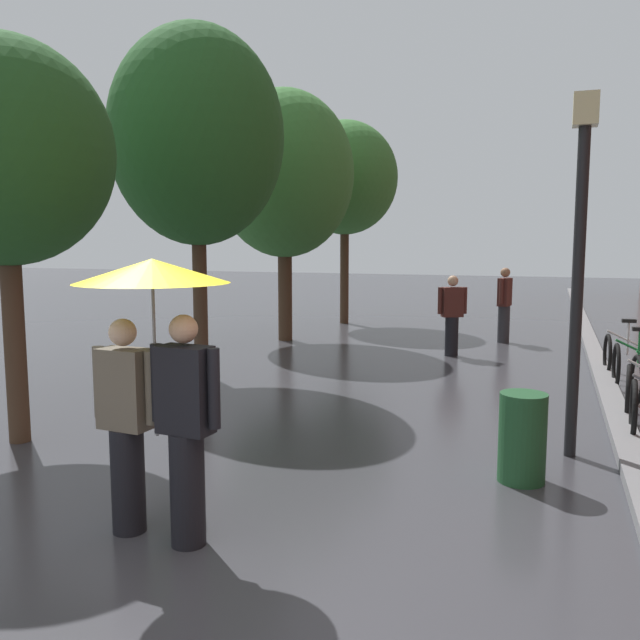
{
  "coord_description": "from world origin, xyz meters",
  "views": [
    {
      "loc": [
        2.34,
        -3.53,
        2.27
      ],
      "look_at": [
        -0.17,
        3.57,
        1.35
      ],
      "focal_mm": 36.76,
      "sensor_mm": 36.0,
      "label": 1
    }
  ],
  "objects_px": {
    "couple_under_umbrella": "(154,354)",
    "street_tree_2": "(284,175)",
    "pedestrian_walking_midground": "(452,315)",
    "pedestrian_walking_far": "(504,305)",
    "street_tree_1": "(197,137)",
    "street_tree_3": "(345,178)",
    "street_tree_0": "(4,153)",
    "street_lamp_post": "(579,246)",
    "parked_bicycle_6": "(640,354)",
    "litter_bin": "(522,438)"
  },
  "relations": [
    {
      "from": "street_tree_2",
      "to": "litter_bin",
      "type": "distance_m",
      "value": 9.84
    },
    {
      "from": "street_tree_0",
      "to": "street_lamp_post",
      "type": "relative_size",
      "value": 1.2
    },
    {
      "from": "street_tree_0",
      "to": "street_tree_2",
      "type": "bearing_deg",
      "value": 90.55
    },
    {
      "from": "parked_bicycle_6",
      "to": "pedestrian_walking_midground",
      "type": "height_order",
      "value": "pedestrian_walking_midground"
    },
    {
      "from": "street_tree_2",
      "to": "pedestrian_walking_midground",
      "type": "xyz_separation_m",
      "value": [
        3.89,
        -0.82,
        -2.91
      ]
    },
    {
      "from": "street_tree_3",
      "to": "couple_under_umbrella",
      "type": "bearing_deg",
      "value": -78.75
    },
    {
      "from": "street_tree_2",
      "to": "street_tree_3",
      "type": "relative_size",
      "value": 1.02
    },
    {
      "from": "pedestrian_walking_far",
      "to": "parked_bicycle_6",
      "type": "bearing_deg",
      "value": -51.32
    },
    {
      "from": "pedestrian_walking_midground",
      "to": "street_tree_2",
      "type": "bearing_deg",
      "value": 168.15
    },
    {
      "from": "street_tree_0",
      "to": "couple_under_umbrella",
      "type": "relative_size",
      "value": 2.09
    },
    {
      "from": "street_tree_1",
      "to": "pedestrian_walking_midground",
      "type": "relative_size",
      "value": 3.57
    },
    {
      "from": "pedestrian_walking_far",
      "to": "street_tree_1",
      "type": "bearing_deg",
      "value": -129.39
    },
    {
      "from": "street_tree_2",
      "to": "couple_under_umbrella",
      "type": "distance_m",
      "value": 10.31
    },
    {
      "from": "street_tree_1",
      "to": "street_lamp_post",
      "type": "distance_m",
      "value": 6.41
    },
    {
      "from": "street_tree_3",
      "to": "parked_bicycle_6",
      "type": "distance_m",
      "value": 9.26
    },
    {
      "from": "street_tree_1",
      "to": "street_tree_2",
      "type": "distance_m",
      "value": 4.22
    },
    {
      "from": "street_tree_3",
      "to": "street_tree_1",
      "type": "bearing_deg",
      "value": -90.86
    },
    {
      "from": "street_tree_3",
      "to": "street_lamp_post",
      "type": "relative_size",
      "value": 1.47
    },
    {
      "from": "street_tree_2",
      "to": "pedestrian_walking_midground",
      "type": "height_order",
      "value": "street_tree_2"
    },
    {
      "from": "street_tree_1",
      "to": "couple_under_umbrella",
      "type": "relative_size",
      "value": 2.66
    },
    {
      "from": "street_tree_1",
      "to": "pedestrian_walking_far",
      "type": "height_order",
      "value": "street_tree_1"
    },
    {
      "from": "couple_under_umbrella",
      "to": "pedestrian_walking_midground",
      "type": "relative_size",
      "value": 1.34
    },
    {
      "from": "parked_bicycle_6",
      "to": "pedestrian_walking_far",
      "type": "bearing_deg",
      "value": 128.68
    },
    {
      "from": "pedestrian_walking_far",
      "to": "street_tree_0",
      "type": "bearing_deg",
      "value": -116.51
    },
    {
      "from": "pedestrian_walking_far",
      "to": "pedestrian_walking_midground",
      "type": "bearing_deg",
      "value": -112.04
    },
    {
      "from": "street_tree_2",
      "to": "street_tree_1",
      "type": "bearing_deg",
      "value": -86.92
    },
    {
      "from": "parked_bicycle_6",
      "to": "street_lamp_post",
      "type": "bearing_deg",
      "value": -104.13
    },
    {
      "from": "street_tree_3",
      "to": "street_tree_0",
      "type": "bearing_deg",
      "value": -91.32
    },
    {
      "from": "parked_bicycle_6",
      "to": "street_lamp_post",
      "type": "xyz_separation_m",
      "value": [
        -1.2,
        -4.77,
        1.83
      ]
    },
    {
      "from": "street_tree_3",
      "to": "pedestrian_walking_midground",
      "type": "height_order",
      "value": "street_tree_3"
    },
    {
      "from": "street_tree_1",
      "to": "street_tree_0",
      "type": "bearing_deg",
      "value": -92.22
    },
    {
      "from": "couple_under_umbrella",
      "to": "pedestrian_walking_midground",
      "type": "xyz_separation_m",
      "value": [
        0.95,
        8.8,
        -0.62
      ]
    },
    {
      "from": "street_tree_3",
      "to": "couple_under_umbrella",
      "type": "relative_size",
      "value": 2.56
    },
    {
      "from": "couple_under_umbrella",
      "to": "street_lamp_post",
      "type": "xyz_separation_m",
      "value": [
        3.02,
        3.1,
        0.78
      ]
    },
    {
      "from": "street_tree_0",
      "to": "parked_bicycle_6",
      "type": "bearing_deg",
      "value": 41.75
    },
    {
      "from": "couple_under_umbrella",
      "to": "litter_bin",
      "type": "distance_m",
      "value": 3.5
    },
    {
      "from": "street_tree_0",
      "to": "street_lamp_post",
      "type": "bearing_deg",
      "value": 14.71
    },
    {
      "from": "street_tree_0",
      "to": "street_tree_1",
      "type": "distance_m",
      "value": 3.92
    },
    {
      "from": "parked_bicycle_6",
      "to": "street_lamp_post",
      "type": "height_order",
      "value": "street_lamp_post"
    },
    {
      "from": "street_lamp_post",
      "to": "pedestrian_walking_far",
      "type": "bearing_deg",
      "value": 98.89
    },
    {
      "from": "street_tree_2",
      "to": "street_lamp_post",
      "type": "bearing_deg",
      "value": -47.57
    },
    {
      "from": "street_tree_0",
      "to": "street_tree_2",
      "type": "xyz_separation_m",
      "value": [
        -0.08,
        8.06,
        0.52
      ]
    },
    {
      "from": "parked_bicycle_6",
      "to": "couple_under_umbrella",
      "type": "bearing_deg",
      "value": -118.2
    },
    {
      "from": "street_tree_0",
      "to": "pedestrian_walking_far",
      "type": "distance_m",
      "value": 10.7
    },
    {
      "from": "street_tree_1",
      "to": "street_tree_2",
      "type": "bearing_deg",
      "value": 93.08
    },
    {
      "from": "street_tree_0",
      "to": "pedestrian_walking_midground",
      "type": "bearing_deg",
      "value": 62.26
    },
    {
      "from": "parked_bicycle_6",
      "to": "litter_bin",
      "type": "relative_size",
      "value": 1.32
    },
    {
      "from": "couple_under_umbrella",
      "to": "street_tree_2",
      "type": "bearing_deg",
      "value": 106.98
    },
    {
      "from": "street_tree_0",
      "to": "litter_bin",
      "type": "height_order",
      "value": "street_tree_0"
    },
    {
      "from": "street_tree_2",
      "to": "couple_under_umbrella",
      "type": "relative_size",
      "value": 2.62
    }
  ]
}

